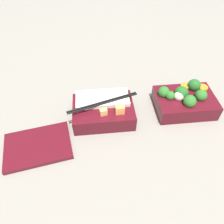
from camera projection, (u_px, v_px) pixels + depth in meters
name	position (u px, v px, depth m)	size (l,w,h in m)	color
ground_plane	(144.00, 117.00, 0.68)	(3.00, 3.00, 0.00)	gray
bento_tray_vegetable	(185.00, 100.00, 0.69)	(0.18, 0.13, 0.08)	#510F19
bento_tray_rice	(103.00, 110.00, 0.66)	(0.21, 0.13, 0.08)	#510F19
bento_lid	(38.00, 146.00, 0.60)	(0.18, 0.13, 0.01)	#510F19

